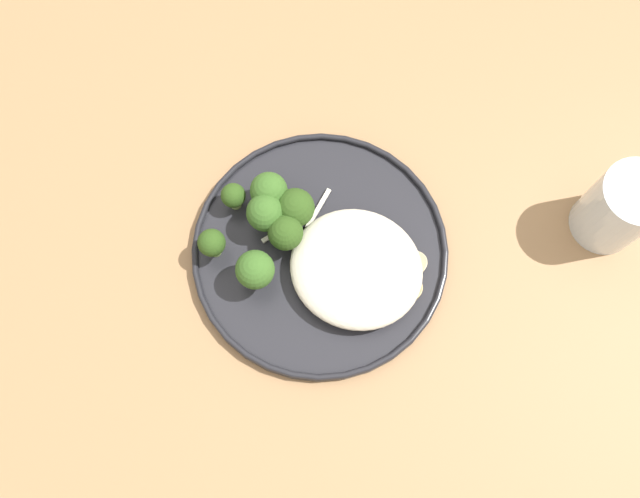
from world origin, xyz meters
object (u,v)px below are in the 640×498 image
(seared_scallop_front_small, at_px, (355,269))
(broccoli_floret_left_leaning, at_px, (233,196))
(seared_scallop_tiny_bay, at_px, (325,241))
(broccoli_floret_front_edge, at_px, (286,233))
(broccoli_floret_split_head, at_px, (255,270))
(broccoli_floret_right_tilted, at_px, (265,213))
(seared_scallop_half_hidden, at_px, (414,267))
(broccoli_floret_near_rim, at_px, (212,243))
(dinner_plate, at_px, (320,252))
(seared_scallop_rear_pale, at_px, (409,289))
(broccoli_floret_rear_charred, at_px, (269,191))
(broccoli_floret_small_sprig, at_px, (297,204))
(water_glass, at_px, (617,210))

(seared_scallop_front_small, distance_m, broccoli_floret_left_leaning, 0.16)
(seared_scallop_tiny_bay, distance_m, broccoli_floret_front_edge, 0.05)
(broccoli_floret_split_head, relative_size, broccoli_floret_right_tilted, 1.03)
(seared_scallop_half_hidden, bearing_deg, broccoli_floret_split_head, 26.92)
(seared_scallop_front_small, distance_m, broccoli_floret_right_tilted, 0.12)
(seared_scallop_front_small, bearing_deg, broccoli_floret_near_rim, 14.44)
(dinner_plate, xyz_separation_m, broccoli_floret_right_tilted, (0.07, -0.01, 0.04))
(seared_scallop_tiny_bay, bearing_deg, broccoli_floret_near_rim, 27.28)
(seared_scallop_front_small, bearing_deg, seared_scallop_rear_pale, -177.03)
(seared_scallop_tiny_bay, bearing_deg, broccoli_floret_split_head, 51.84)
(seared_scallop_tiny_bay, distance_m, broccoli_floret_left_leaning, 0.11)
(broccoli_floret_rear_charred, xyz_separation_m, broccoli_floret_split_head, (-0.02, 0.09, 0.00))
(dinner_plate, distance_m, broccoli_floret_small_sprig, 0.06)
(seared_scallop_half_hidden, xyz_separation_m, broccoli_floret_small_sprig, (0.15, -0.01, 0.02))
(dinner_plate, distance_m, seared_scallop_front_small, 0.05)
(broccoli_floret_split_head, bearing_deg, dinner_plate, -131.78)
(dinner_plate, height_order, seared_scallop_tiny_bay, seared_scallop_tiny_bay)
(seared_scallop_front_small, relative_size, broccoli_floret_left_leaning, 0.63)
(broccoli_floret_near_rim, relative_size, water_glass, 0.48)
(broccoli_floret_rear_charred, distance_m, broccoli_floret_near_rim, 0.09)
(seared_scallop_half_hidden, height_order, seared_scallop_rear_pale, same)
(broccoli_floret_left_leaning, bearing_deg, broccoli_floret_front_edge, 164.93)
(seared_scallop_rear_pale, height_order, broccoli_floret_small_sprig, broccoli_floret_small_sprig)
(broccoli_floret_small_sprig, bearing_deg, broccoli_floret_front_edge, 94.09)
(seared_scallop_rear_pale, height_order, broccoli_floret_front_edge, broccoli_floret_front_edge)
(seared_scallop_rear_pale, xyz_separation_m, broccoli_floret_rear_charred, (0.18, -0.04, 0.03))
(dinner_plate, xyz_separation_m, broccoli_floret_rear_charred, (0.08, -0.03, 0.04))
(broccoli_floret_split_head, bearing_deg, broccoli_floret_left_leaning, -49.48)
(dinner_plate, distance_m, broccoli_floret_near_rim, 0.12)
(seared_scallop_half_hidden, bearing_deg, broccoli_floret_small_sprig, -3.50)
(seared_scallop_front_small, xyz_separation_m, broccoli_floret_left_leaning, (0.16, -0.02, 0.01))
(broccoli_floret_left_leaning, height_order, water_glass, water_glass)
(broccoli_floret_front_edge, xyz_separation_m, broccoli_floret_near_rim, (0.07, 0.04, -0.00))
(dinner_plate, relative_size, broccoli_floret_small_sprig, 5.11)
(seared_scallop_tiny_bay, bearing_deg, broccoli_floret_rear_charred, -15.36)
(seared_scallop_rear_pale, height_order, broccoli_floret_rear_charred, broccoli_floret_rear_charred)
(seared_scallop_front_small, height_order, seared_scallop_rear_pale, seared_scallop_front_small)
(seared_scallop_rear_pale, bearing_deg, seared_scallop_half_hidden, -80.64)
(seared_scallop_tiny_bay, height_order, broccoli_floret_front_edge, broccoli_floret_front_edge)
(seared_scallop_tiny_bay, height_order, broccoli_floret_small_sprig, broccoli_floret_small_sprig)
(broccoli_floret_rear_charred, distance_m, water_glass, 0.38)
(dinner_plate, distance_m, broccoli_floret_left_leaning, 0.12)
(dinner_plate, xyz_separation_m, seared_scallop_rear_pale, (-0.11, 0.00, 0.01))
(seared_scallop_front_small, bearing_deg, broccoli_floret_right_tilted, -6.69)
(seared_scallop_half_hidden, distance_m, broccoli_floret_near_rim, 0.22)
(broccoli_floret_near_rim, bearing_deg, dinner_plate, -156.78)
(seared_scallop_tiny_bay, xyz_separation_m, seared_scallop_front_small, (-0.04, 0.02, 0.00))
(broccoli_floret_split_head, bearing_deg, seared_scallop_half_hidden, -153.08)
(seared_scallop_half_hidden, relative_size, broccoli_floret_front_edge, 0.44)
(seared_scallop_tiny_bay, relative_size, broccoli_floret_left_leaning, 0.80)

